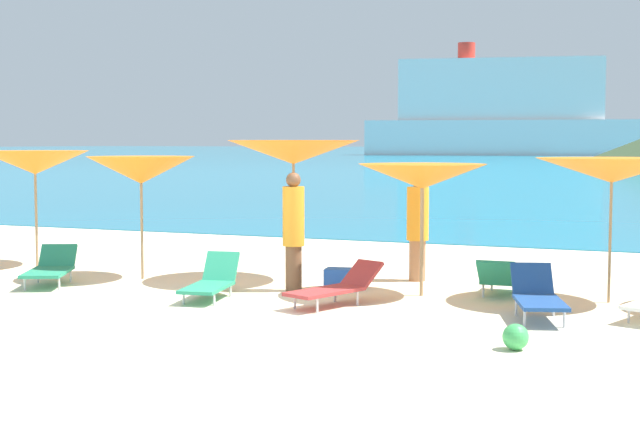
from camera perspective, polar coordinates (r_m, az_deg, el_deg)
ground_plane at (r=21.71m, az=5.67°, el=-2.16°), size 50.00×100.00×0.30m
umbrella_1 at (r=17.99m, az=-17.48°, el=3.07°), size 2.18×2.18×2.20m
umbrella_2 at (r=15.87m, az=-11.19°, el=2.69°), size 1.87×1.87×2.12m
umbrella_3 at (r=15.32m, az=-1.68°, el=3.86°), size 2.26×2.26×2.39m
umbrella_4 at (r=13.93m, az=6.45°, el=2.32°), size 2.12×2.12×2.03m
umbrella_5 at (r=13.91m, az=17.87°, el=2.59°), size 2.27×2.27×2.13m
lounge_chair_2 at (r=13.15m, az=1.01°, el=-4.60°), size 1.08×1.70×0.59m
lounge_chair_3 at (r=13.84m, az=-6.86°, el=-4.24°), size 0.78×1.48×0.65m
lounge_chair_4 at (r=15.69m, az=-16.58°, el=-3.29°), size 1.19×1.61×0.61m
lounge_chair_5 at (r=12.51m, az=13.51°, el=-5.03°), size 0.99×1.55×0.68m
lounge_chair_7 at (r=14.20m, az=11.39°, el=-3.97°), size 0.62×1.40×0.63m
beachgoer_0 at (r=14.35m, az=-1.68°, el=-0.93°), size 0.35×0.35×1.89m
beachgoer_1 at (r=15.50m, az=6.15°, el=-0.72°), size 0.37×0.37×1.82m
beach_ball at (r=10.64m, az=12.19°, el=-7.59°), size 0.30×0.30×0.30m
cooler_box at (r=14.59m, az=1.33°, el=-4.14°), size 0.55×0.44×0.34m
cruise_ship at (r=166.26m, az=11.19°, el=6.23°), size 48.24×18.00×20.10m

